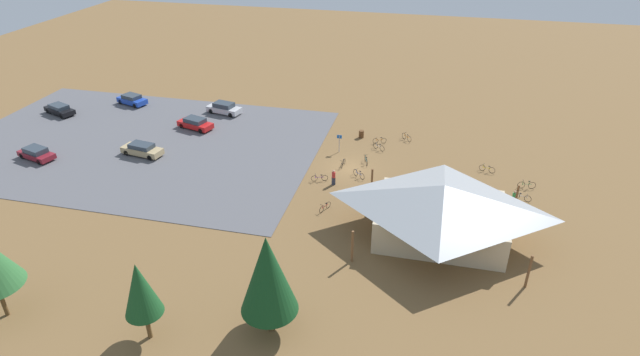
{
  "coord_description": "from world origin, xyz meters",
  "views": [
    {
      "loc": [
        -8.15,
        48.38,
        26.19
      ],
      "look_at": [
        2.2,
        4.97,
        1.2
      ],
      "focal_mm": 29.08,
      "sensor_mm": 36.0,
      "label": 1
    }
  ],
  "objects_px": {
    "bicycle_teal_yard_left": "(366,160)",
    "bicycle_yellow_trailside": "(487,169)",
    "bicycle_silver_lone_west": "(522,197)",
    "visitor_by_pavilion": "(334,177)",
    "pine_far_west": "(140,289)",
    "trash_bin": "(361,134)",
    "bicycle_orange_edge_south": "(380,141)",
    "car_blue_mid_lot": "(132,99)",
    "bicycle_orange_by_bin": "(407,137)",
    "car_red_end_stall": "(195,123)",
    "bicycle_purple_edge_north": "(319,178)",
    "car_tan_by_curb": "(142,149)",
    "bike_pavilion": "(442,207)",
    "bicycle_green_front_row": "(527,185)",
    "pine_midwest": "(268,275)",
    "bicycle_white_near_porch": "(379,147)",
    "car_maroon_inner_stall": "(36,153)",
    "lot_sign": "(339,141)",
    "bicycle_black_mid_cluster": "(343,163)",
    "visitor_at_bikes": "(514,199)",
    "car_silver_far_end": "(224,108)",
    "car_black_near_entry": "(59,109)",
    "bicycle_blue_yard_center": "(359,174)",
    "bicycle_red_lone_east": "(325,207)"
  },
  "relations": [
    {
      "from": "bicycle_orange_edge_south",
      "to": "car_blue_mid_lot",
      "type": "xyz_separation_m",
      "value": [
        34.99,
        -4.53,
        0.39
      ]
    },
    {
      "from": "bicycle_purple_edge_north",
      "to": "car_maroon_inner_stall",
      "type": "bearing_deg",
      "value": 4.45
    },
    {
      "from": "bike_pavilion",
      "to": "bicycle_green_front_row",
      "type": "relative_size",
      "value": 7.75
    },
    {
      "from": "bicycle_white_near_porch",
      "to": "bicycle_black_mid_cluster",
      "type": "xyz_separation_m",
      "value": [
        3.2,
        4.88,
        -0.02
      ]
    },
    {
      "from": "bicycle_orange_by_bin",
      "to": "car_red_end_stall",
      "type": "distance_m",
      "value": 26.01
    },
    {
      "from": "visitor_at_bikes",
      "to": "car_maroon_inner_stall",
      "type": "bearing_deg",
      "value": 1.95
    },
    {
      "from": "car_blue_mid_lot",
      "to": "trash_bin",
      "type": "bearing_deg",
      "value": 174.03
    },
    {
      "from": "pine_far_west",
      "to": "bicycle_black_mid_cluster",
      "type": "distance_m",
      "value": 28.3
    },
    {
      "from": "lot_sign",
      "to": "car_black_near_entry",
      "type": "distance_m",
      "value": 38.32
    },
    {
      "from": "bicycle_black_mid_cluster",
      "to": "bicycle_white_near_porch",
      "type": "bearing_deg",
      "value": -123.28
    },
    {
      "from": "bicycle_purple_edge_north",
      "to": "car_tan_by_curb",
      "type": "relative_size",
      "value": 0.34
    },
    {
      "from": "lot_sign",
      "to": "visitor_at_bikes",
      "type": "relative_size",
      "value": 1.21
    },
    {
      "from": "bicycle_blue_yard_center",
      "to": "bicycle_purple_edge_north",
      "type": "relative_size",
      "value": 0.82
    },
    {
      "from": "car_silver_far_end",
      "to": "visitor_by_pavilion",
      "type": "xyz_separation_m",
      "value": [
        -18.1,
        15.15,
        0.09
      ]
    },
    {
      "from": "bicycle_white_near_porch",
      "to": "car_maroon_inner_stall",
      "type": "xyz_separation_m",
      "value": [
        36.45,
        11.09,
        0.35
      ]
    },
    {
      "from": "car_red_end_stall",
      "to": "car_blue_mid_lot",
      "type": "bearing_deg",
      "value": -24.97
    },
    {
      "from": "car_tan_by_curb",
      "to": "bicycle_black_mid_cluster",
      "type": "bearing_deg",
      "value": -173.19
    },
    {
      "from": "bicycle_white_near_porch",
      "to": "car_silver_far_end",
      "type": "xyz_separation_m",
      "value": [
        21.47,
        -6.13,
        0.41
      ]
    },
    {
      "from": "bicycle_blue_yard_center",
      "to": "bicycle_green_front_row",
      "type": "bearing_deg",
      "value": -174.43
    },
    {
      "from": "car_silver_far_end",
      "to": "car_tan_by_curb",
      "type": "xyz_separation_m",
      "value": [
        4.11,
        13.68,
        -0.04
      ]
    },
    {
      "from": "bicycle_black_mid_cluster",
      "to": "car_silver_far_end",
      "type": "bearing_deg",
      "value": -31.06
    },
    {
      "from": "pine_far_west",
      "to": "bicycle_teal_yard_left",
      "type": "xyz_separation_m",
      "value": [
        -10.11,
        -28.12,
        -3.76
      ]
    },
    {
      "from": "pine_far_west",
      "to": "bicycle_green_front_row",
      "type": "bearing_deg",
      "value": -135.02
    },
    {
      "from": "lot_sign",
      "to": "bicycle_black_mid_cluster",
      "type": "xyz_separation_m",
      "value": [
        -1.11,
        3.28,
        -1.06
      ]
    },
    {
      "from": "bicycle_silver_lone_west",
      "to": "visitor_by_pavilion",
      "type": "relative_size",
      "value": 1.0
    },
    {
      "from": "bicycle_orange_by_bin",
      "to": "bicycle_orange_edge_south",
      "type": "distance_m",
      "value": 3.41
    },
    {
      "from": "car_tan_by_curb",
      "to": "car_maroon_inner_stall",
      "type": "bearing_deg",
      "value": 18.03
    },
    {
      "from": "trash_bin",
      "to": "car_black_near_entry",
      "type": "relative_size",
      "value": 0.18
    },
    {
      "from": "bicycle_silver_lone_west",
      "to": "bicycle_orange_by_bin",
      "type": "bearing_deg",
      "value": -42.8
    },
    {
      "from": "bike_pavilion",
      "to": "bicycle_blue_yard_center",
      "type": "height_order",
      "value": "bike_pavilion"
    },
    {
      "from": "car_red_end_stall",
      "to": "bicycle_blue_yard_center",
      "type": "bearing_deg",
      "value": 160.93
    },
    {
      "from": "trash_bin",
      "to": "car_silver_far_end",
      "type": "distance_m",
      "value": 19.25
    },
    {
      "from": "bicycle_red_lone_east",
      "to": "visitor_at_bikes",
      "type": "height_order",
      "value": "visitor_at_bikes"
    },
    {
      "from": "bicycle_purple_edge_north",
      "to": "bicycle_yellow_trailside",
      "type": "distance_m",
      "value": 17.8
    },
    {
      "from": "bicycle_orange_by_bin",
      "to": "bicycle_white_near_porch",
      "type": "xyz_separation_m",
      "value": [
        2.86,
        3.35,
        -0.02
      ]
    },
    {
      "from": "pine_midwest",
      "to": "bicycle_white_near_porch",
      "type": "bearing_deg",
      "value": -96.56
    },
    {
      "from": "bicycle_orange_edge_south",
      "to": "visitor_at_bikes",
      "type": "relative_size",
      "value": 0.86
    },
    {
      "from": "trash_bin",
      "to": "bicycle_teal_yard_left",
      "type": "bearing_deg",
      "value": 103.82
    },
    {
      "from": "lot_sign",
      "to": "bicycle_red_lone_east",
      "type": "height_order",
      "value": "lot_sign"
    },
    {
      "from": "car_red_end_stall",
      "to": "bicycle_teal_yard_left",
      "type": "bearing_deg",
      "value": 168.95
    },
    {
      "from": "bike_pavilion",
      "to": "pine_far_west",
      "type": "distance_m",
      "value": 24.55
    },
    {
      "from": "car_maroon_inner_stall",
      "to": "car_black_near_entry",
      "type": "relative_size",
      "value": 0.95
    },
    {
      "from": "bicycle_orange_by_bin",
      "to": "bicycle_purple_edge_north",
      "type": "bearing_deg",
      "value": 57.01
    },
    {
      "from": "bicycle_orange_edge_south",
      "to": "car_tan_by_curb",
      "type": "height_order",
      "value": "car_tan_by_curb"
    },
    {
      "from": "pine_far_west",
      "to": "trash_bin",
      "type": "bearing_deg",
      "value": -103.78
    },
    {
      "from": "pine_midwest",
      "to": "visitor_at_bikes",
      "type": "bearing_deg",
      "value": -130.9
    },
    {
      "from": "pine_far_west",
      "to": "bicycle_yellow_trailside",
      "type": "height_order",
      "value": "pine_far_west"
    },
    {
      "from": "bicycle_purple_edge_north",
      "to": "bicycle_orange_edge_south",
      "type": "height_order",
      "value": "bicycle_purple_edge_north"
    },
    {
      "from": "bicycle_teal_yard_left",
      "to": "bicycle_yellow_trailside",
      "type": "distance_m",
      "value": 12.77
    },
    {
      "from": "car_maroon_inner_stall",
      "to": "car_silver_far_end",
      "type": "bearing_deg",
      "value": -131.03
    }
  ]
}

